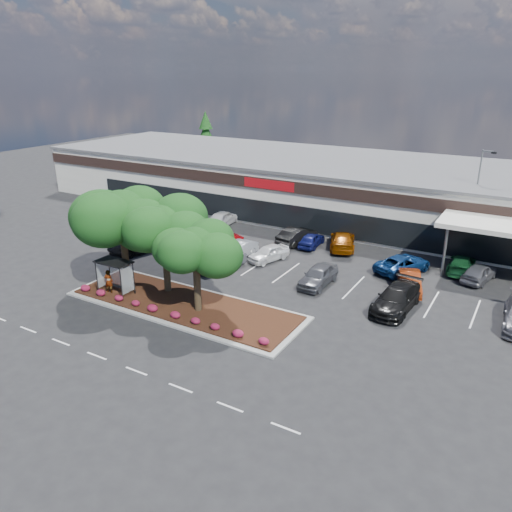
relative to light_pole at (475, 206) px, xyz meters
The scene contains 28 objects.
ground 31.53m from the light_pole, 116.37° to the right, with size 160.00×160.00×0.00m, color black.
retail_store 15.06m from the light_pole, 156.85° to the left, with size 80.40×25.20×6.25m.
landscape_island 29.06m from the light_pole, 123.50° to the right, with size 18.00×6.00×0.26m.
lane_markings 22.87m from the light_pole, 128.58° to the right, with size 33.12×20.06×0.01m.
shrub_row 30.77m from the light_pole, 121.32° to the right, with size 17.00×0.80×0.50m, color maroon, non-canonical shape.
bus_shelter 32.99m from the light_pole, 130.48° to the right, with size 2.75×1.55×2.59m.
island_tree_west 32.11m from the light_pole, 132.96° to the right, with size 7.20×7.20×7.89m, color #133811, non-canonical shape.
island_tree_mid 29.29m from the light_pole, 128.88° to the right, with size 6.60×6.60×7.32m, color #133811, non-canonical shape.
island_tree_east 28.24m from the light_pole, 120.62° to the right, with size 5.80×5.80×6.50m, color #133811, non-canonical shape.
conifer_north_west 47.44m from the light_pole, 157.70° to the left, with size 4.40×4.40×10.00m, color #133811.
person_waiting 33.67m from the light_pole, 130.94° to the right, with size 0.66×0.43×1.81m, color #594C47.
light_pole is the anchor object (origin of this frame).
car_0 31.85m from the light_pole, 147.96° to the right, with size 2.77×6.00×1.67m, color black.
car_1 24.17m from the light_pole, 148.75° to the right, with size 1.50×4.31×1.42m, color #8D060B.
car_2 22.68m from the light_pole, 142.87° to the right, with size 1.55×4.45×1.47m, color #ABAFB7.
car_3 24.47m from the light_pole, 136.88° to the right, with size 1.60×4.59×1.51m, color #4D4D54.
car_4 20.05m from the light_pole, 139.80° to the right, with size 1.69×4.19×1.43m, color white.
car_5 18.27m from the light_pole, 120.25° to the right, with size 1.90×4.71×1.61m, color #4E4F55.
car_6 17.17m from the light_pole, 98.40° to the right, with size 2.37×5.84×1.69m, color black.
car_7 13.64m from the light_pole, 100.80° to the right, with size 1.57×4.51×1.49m, color maroon.
car_9 25.57m from the light_pole, 167.13° to the right, with size 1.92×4.78×1.63m, color silver.
car_10 26.54m from the light_pole, 159.74° to the right, with size 1.97×4.86×1.41m, color #891F03.
car_11 16.95m from the light_pole, 154.25° to the right, with size 1.73×4.96×1.63m, color black.
car_12 12.73m from the light_pole, 149.18° to the right, with size 2.29×5.62×1.63m, color #743303.
car_13 15.61m from the light_pole, 151.22° to the right, with size 1.61×4.00×1.36m, color #111656.
car_14 10.76m from the light_pole, 112.65° to the right, with size 2.49×5.41×1.50m, color navy.
car_15 7.65m from the light_pole, 87.03° to the right, with size 2.00×4.91×1.42m, color #16552A.
car_16 9.06m from the light_pole, 76.66° to the right, with size 1.74×4.34×1.48m, color slate.
Camera 1 is at (19.05, -21.60, 16.23)m, focal length 35.00 mm.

